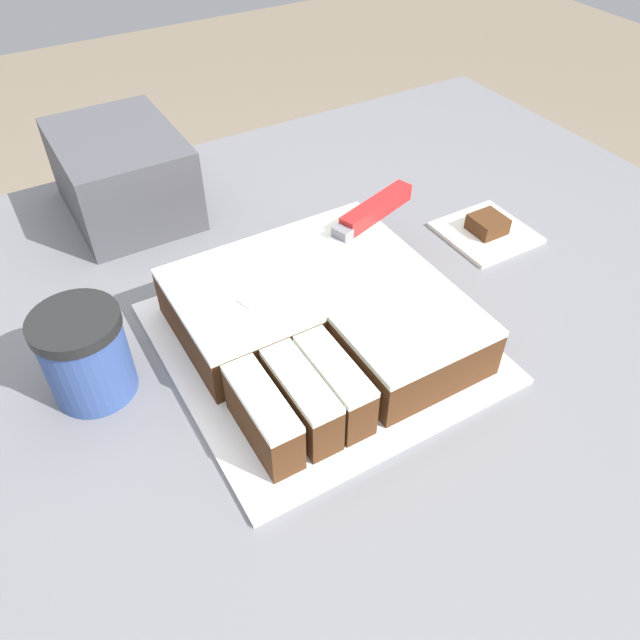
{
  "coord_description": "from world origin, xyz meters",
  "views": [
    {
      "loc": [
        -0.22,
        -0.42,
        1.44
      ],
      "look_at": [
        0.04,
        0.02,
        0.96
      ],
      "focal_mm": 35.0,
      "sensor_mm": 36.0,
      "label": 1
    }
  ],
  "objects_px": {
    "cake": "(321,317)",
    "brownie": "(488,224)",
    "knife": "(364,218)",
    "coffee_cup": "(86,355)",
    "storage_box": "(123,174)",
    "cake_board": "(320,342)"
  },
  "relations": [
    {
      "from": "knife",
      "to": "coffee_cup",
      "type": "distance_m",
      "value": 0.37
    },
    {
      "from": "cake_board",
      "to": "cake",
      "type": "bearing_deg",
      "value": 45.66
    },
    {
      "from": "cake",
      "to": "storage_box",
      "type": "bearing_deg",
      "value": 105.29
    },
    {
      "from": "cake_board",
      "to": "cake",
      "type": "height_order",
      "value": "cake"
    },
    {
      "from": "knife",
      "to": "brownie",
      "type": "relative_size",
      "value": 6.36
    },
    {
      "from": "coffee_cup",
      "to": "knife",
      "type": "bearing_deg",
      "value": 5.04
    },
    {
      "from": "cake_board",
      "to": "knife",
      "type": "xyz_separation_m",
      "value": [
        0.12,
        0.1,
        0.08
      ]
    },
    {
      "from": "cake_board",
      "to": "knife",
      "type": "height_order",
      "value": "knife"
    },
    {
      "from": "cake",
      "to": "brownie",
      "type": "height_order",
      "value": "cake"
    },
    {
      "from": "cake",
      "to": "brownie",
      "type": "relative_size",
      "value": 6.38
    },
    {
      "from": "cake_board",
      "to": "cake",
      "type": "relative_size",
      "value": 1.19
    },
    {
      "from": "storage_box",
      "to": "cake_board",
      "type": "bearing_deg",
      "value": -75.43
    },
    {
      "from": "brownie",
      "to": "knife",
      "type": "bearing_deg",
      "value": 172.2
    },
    {
      "from": "cake_board",
      "to": "storage_box",
      "type": "bearing_deg",
      "value": 104.57
    },
    {
      "from": "coffee_cup",
      "to": "storage_box",
      "type": "bearing_deg",
      "value": 66.23
    },
    {
      "from": "cake",
      "to": "storage_box",
      "type": "relative_size",
      "value": 1.34
    },
    {
      "from": "storage_box",
      "to": "cake",
      "type": "bearing_deg",
      "value": -74.71
    },
    {
      "from": "knife",
      "to": "brownie",
      "type": "xyz_separation_m",
      "value": [
        0.2,
        -0.03,
        -0.06
      ]
    },
    {
      "from": "brownie",
      "to": "storage_box",
      "type": "distance_m",
      "value": 0.53
    },
    {
      "from": "cake",
      "to": "knife",
      "type": "bearing_deg",
      "value": 38.42
    },
    {
      "from": "knife",
      "to": "coffee_cup",
      "type": "xyz_separation_m",
      "value": [
        -0.36,
        -0.03,
        -0.03
      ]
    },
    {
      "from": "cake",
      "to": "brownie",
      "type": "bearing_deg",
      "value": 11.83
    }
  ]
}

